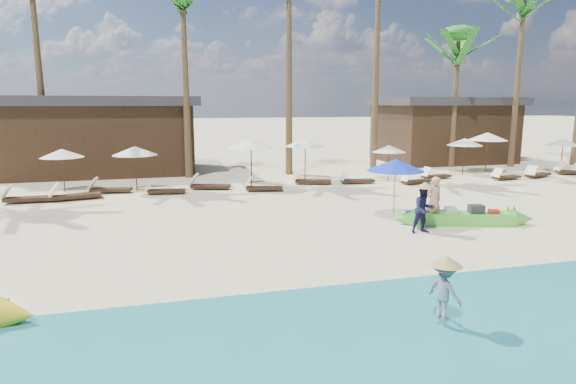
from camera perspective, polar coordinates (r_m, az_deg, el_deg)
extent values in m
plane|color=beige|center=(13.38, 6.87, -6.67)|extent=(240.00, 240.00, 0.00)
cube|color=tan|center=(9.25, 18.82, -15.22)|extent=(240.00, 4.50, 0.01)
cube|color=#4FC33B|center=(16.82, 20.03, -3.00)|extent=(3.29, 1.52, 0.39)
cube|color=white|center=(16.81, 20.04, -2.93)|extent=(2.81, 1.21, 0.17)
cube|color=#262628|center=(16.90, 21.40, -2.04)|extent=(0.54, 0.47, 0.36)
cube|color=silver|center=(16.68, 18.71, -2.15)|extent=(0.43, 0.39, 0.29)
cube|color=#B12317|center=(17.07, 23.20, -2.27)|extent=(0.36, 0.33, 0.22)
cylinder|color=#B12317|center=(16.52, 16.67, -2.49)|extent=(0.22, 0.22, 0.09)
cylinder|color=#262628|center=(16.36, 15.91, -2.60)|extent=(0.20, 0.20, 0.08)
sphere|color=tan|center=(16.32, 14.83, -2.39)|extent=(0.18, 0.18, 0.18)
cylinder|color=yellow|center=(17.39, 24.59, -2.22)|extent=(0.14, 0.14, 0.18)
cylinder|color=yellow|center=(17.48, 25.20, -2.21)|extent=(0.14, 0.14, 0.18)
imported|color=tan|center=(16.38, 16.89, -1.00)|extent=(0.62, 0.45, 1.59)
imported|color=#141938|center=(15.24, 15.80, -2.01)|extent=(0.72, 0.56, 1.47)
imported|color=gray|center=(9.03, 18.07, -11.02)|extent=(0.59, 0.76, 1.03)
cylinder|color=#99999E|center=(16.55, 12.50, 0.11)|extent=(0.04, 0.04, 2.04)
cone|color=#1530CB|center=(16.41, 12.62, 3.14)|extent=(1.96, 1.96, 0.40)
cylinder|color=#332415|center=(23.57, -25.08, 2.22)|extent=(0.05, 0.05, 1.89)
cone|color=white|center=(23.48, -25.24, 4.18)|extent=(1.89, 1.89, 0.38)
cube|color=#332415|center=(21.88, -28.30, -0.70)|extent=(1.86, 0.61, 0.13)
cube|color=white|center=(22.03, -30.44, 0.04)|extent=(0.42, 0.60, 0.54)
cube|color=#332415|center=(21.67, -23.77, -0.42)|extent=(1.96, 1.00, 0.13)
cube|color=white|center=(21.59, -26.01, 0.25)|extent=(0.54, 0.68, 0.55)
cylinder|color=#332415|center=(22.48, -17.58, 2.50)|extent=(0.05, 0.05, 2.00)
cone|color=white|center=(22.39, -17.70, 4.68)|extent=(2.00, 2.00, 0.40)
cube|color=#332415|center=(22.73, -20.23, 0.26)|extent=(1.80, 0.80, 0.12)
cube|color=white|center=(22.87, -22.15, 0.98)|extent=(0.47, 0.61, 0.51)
cube|color=#332415|center=(21.75, -14.18, 0.12)|extent=(1.65, 0.73, 0.11)
cube|color=white|center=(21.80, -16.05, 0.81)|extent=(0.43, 0.56, 0.47)
cylinder|color=#332415|center=(22.64, -4.37, 3.34)|extent=(0.06, 0.06, 2.26)
cone|color=white|center=(22.54, -4.41, 5.80)|extent=(2.26, 2.26, 0.45)
cube|color=#332415|center=(22.51, -9.15, 0.70)|extent=(1.89, 1.08, 0.13)
cube|color=white|center=(22.63, -11.15, 1.50)|extent=(0.56, 0.68, 0.53)
cylinder|color=#332415|center=(24.79, 2.04, 3.82)|extent=(0.05, 0.05, 2.12)
cone|color=white|center=(24.70, 2.06, 5.92)|extent=(2.12, 2.12, 0.42)
cube|color=#332415|center=(21.81, -2.81, 0.47)|extent=(1.73, 0.87, 0.12)
cube|color=white|center=(21.77, -4.74, 1.21)|extent=(0.47, 0.60, 0.48)
cube|color=#332415|center=(23.69, 3.00, 1.29)|extent=(1.83, 1.10, 0.12)
cube|color=white|center=(23.67, 1.14, 2.05)|extent=(0.55, 0.66, 0.51)
cylinder|color=#332415|center=(25.23, 11.81, 3.32)|extent=(0.04, 0.04, 1.77)
cone|color=white|center=(25.15, 11.87, 5.03)|extent=(1.77, 1.77, 0.35)
cube|color=#332415|center=(24.12, 8.26, 1.34)|extent=(1.67, 0.64, 0.12)
cube|color=white|center=(23.85, 6.64, 1.97)|extent=(0.40, 0.55, 0.48)
cube|color=#332415|center=(24.60, 15.01, 1.25)|extent=(1.64, 0.79, 0.11)
cube|color=white|center=(24.11, 13.80, 1.79)|extent=(0.44, 0.56, 0.46)
cylinder|color=#332415|center=(28.56, 20.10, 3.91)|extent=(0.05, 0.05, 1.96)
cone|color=white|center=(28.48, 20.21, 5.59)|extent=(1.96, 1.96, 0.39)
cube|color=#332415|center=(26.53, 17.18, 1.80)|extent=(1.70, 0.82, 0.12)
cube|color=white|center=(26.00, 16.05, 2.34)|extent=(0.46, 0.59, 0.48)
cylinder|color=#332415|center=(29.74, 22.46, 4.25)|extent=(0.06, 0.06, 2.23)
cone|color=white|center=(29.66, 22.59, 6.10)|extent=(2.23, 2.23, 0.45)
cube|color=#332415|center=(27.55, 24.49, 1.62)|extent=(1.64, 0.77, 0.11)
cube|color=white|center=(26.99, 23.56, 2.12)|extent=(0.44, 0.56, 0.46)
cube|color=#332415|center=(29.16, 27.54, 1.84)|extent=(1.79, 1.10, 0.12)
cube|color=white|center=(28.46, 26.88, 2.32)|extent=(0.55, 0.65, 0.50)
cylinder|color=#332415|center=(31.62, 29.70, 3.69)|extent=(0.05, 0.05, 1.90)
cone|color=white|center=(31.55, 29.83, 5.16)|extent=(1.90, 1.90, 0.38)
cube|color=#332415|center=(31.26, 30.85, 2.08)|extent=(2.00, 1.17, 0.13)
cube|color=white|center=(30.84, 29.53, 2.73)|extent=(0.60, 0.72, 0.56)
cone|color=brown|center=(27.56, -27.41, 12.49)|extent=(0.40, 0.40, 10.89)
cone|color=brown|center=(26.19, -12.04, 12.68)|extent=(0.40, 0.40, 10.08)
cone|color=brown|center=(26.84, 0.12, 14.10)|extent=(0.40, 0.40, 11.26)
cone|color=brown|center=(29.08, 10.45, 15.54)|extent=(0.40, 0.40, 13.16)
cone|color=brown|center=(31.73, 19.16, 10.10)|extent=(0.40, 0.40, 8.07)
ellipsoid|color=#1B6D1C|center=(32.00, 19.61, 17.33)|extent=(2.08, 2.08, 0.88)
cone|color=brown|center=(33.33, 25.56, 11.86)|extent=(0.40, 0.40, 10.64)
cube|color=#332415|center=(29.60, -21.20, 5.84)|extent=(10.00, 6.00, 3.80)
cube|color=#2D2D33|center=(29.53, -21.48, 9.99)|extent=(10.80, 6.60, 0.50)
cube|color=#332415|center=(34.92, 17.81, 6.64)|extent=(8.00, 6.00, 3.80)
cube|color=#2D2D33|center=(34.86, 18.01, 10.17)|extent=(8.80, 6.60, 0.50)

